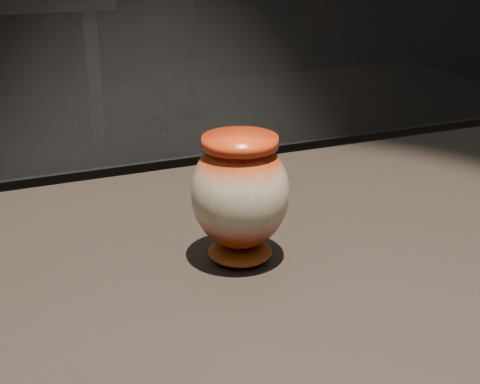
# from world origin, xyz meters

# --- Properties ---
(main_vase) EXTENTS (0.15, 0.15, 0.16)m
(main_vase) POSITION_xyz_m (0.00, 0.03, 0.99)
(main_vase) COLOR maroon
(main_vase) RESTS_ON display_plinth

